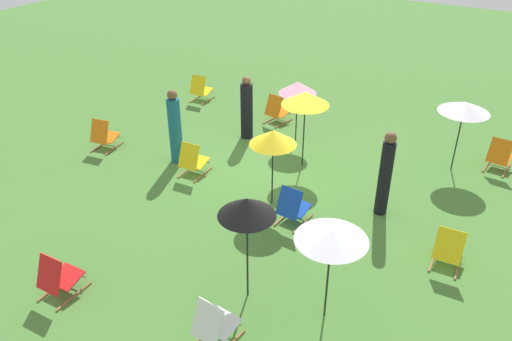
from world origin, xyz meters
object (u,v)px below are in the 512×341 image
deckchair_1 (499,156)px  person_1 (175,128)px  person_2 (385,175)px  deckchair_2 (201,89)px  deckchair_6 (58,278)px  umbrella_3 (332,235)px  umbrella_1 (247,207)px  umbrella_2 (465,107)px  person_0 (247,109)px  deckchair_3 (214,325)px  deckchair_4 (449,249)px  deckchair_8 (104,136)px  umbrella_4 (273,138)px  deckchair_9 (277,110)px  umbrella_5 (298,88)px  deckchair_5 (193,161)px  umbrella_0 (306,98)px  deckchair_7 (293,207)px

deckchair_1 → person_1: size_ratio=0.45×
person_1 → person_2: 5.02m
deckchair_2 → deckchair_6: bearing=106.1°
umbrella_3 → person_2: (0.15, -3.23, -0.69)m
umbrella_1 → umbrella_2: size_ratio=1.12×
umbrella_3 → person_0: size_ratio=1.01×
deckchair_3 → umbrella_3: umbrella_3 is taller
deckchair_4 → deckchair_8: same height
umbrella_3 → person_1: (5.16, -2.87, -0.72)m
deckchair_4 → umbrella_4: bearing=-5.6°
deckchair_2 → umbrella_4: size_ratio=0.48×
deckchair_6 → deckchair_9: bearing=-90.2°
deckchair_4 → umbrella_3: size_ratio=0.49×
umbrella_5 → person_0: bearing=20.4°
deckchair_1 → umbrella_5: 5.05m
deckchair_4 → deckchair_5: (5.84, -0.34, 0.00)m
umbrella_1 → person_0: bearing=-58.8°
umbrella_3 → person_1: person_1 is taller
deckchair_1 → umbrella_5: umbrella_5 is taller
umbrella_4 → umbrella_0: bearing=-85.3°
deckchair_6 → umbrella_4: bearing=-113.4°
person_1 → deckchair_9: bearing=95.0°
deckchair_5 → umbrella_5: size_ratio=0.51×
deckchair_3 → person_1: bearing=-40.6°
deckchair_1 → deckchair_3: 8.20m
deckchair_4 → umbrella_0: (3.82, -2.01, 1.36)m
deckchair_5 → umbrella_3: umbrella_3 is taller
umbrella_5 → deckchair_6: bearing=83.3°
deckchair_7 → person_1: size_ratio=0.45×
deckchair_3 → umbrella_0: 5.85m
person_2 → deckchair_7: bearing=30.2°
deckchair_5 → umbrella_3: size_ratio=0.49×
deckchair_2 → person_1: (-1.74, 3.43, 0.52)m
deckchair_3 → person_1: person_1 is taller
deckchair_2 → umbrella_4: 6.17m
deckchair_2 → person_2: person_2 is taller
deckchair_7 → umbrella_4: umbrella_4 is taller
umbrella_1 → deckchair_4: bearing=-138.1°
deckchair_4 → umbrella_4: umbrella_4 is taller
deckchair_8 → person_1: 2.10m
deckchair_2 → person_2: bearing=151.8°
deckchair_2 → umbrella_2: size_ratio=0.48×
deckchair_4 → deckchair_9: same height
umbrella_1 → person_2: size_ratio=1.04×
deckchair_8 → umbrella_1: (-5.86, 2.68, 1.40)m
deckchair_2 → person_0: 2.94m
deckchair_7 → person_2: 1.96m
deckchair_9 → deckchair_2: bearing=5.9°
deckchair_3 → person_1: 5.81m
umbrella_2 → deckchair_2: bearing=-3.6°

